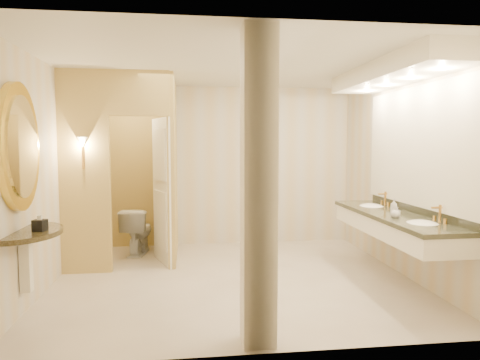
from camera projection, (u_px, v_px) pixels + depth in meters
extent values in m
plane|color=beige|center=(234.00, 279.00, 5.50)|extent=(4.50, 4.50, 0.00)
plane|color=silver|center=(233.00, 65.00, 5.28)|extent=(4.50, 4.50, 0.00)
cube|color=beige|center=(221.00, 166.00, 7.37)|extent=(4.50, 0.02, 2.70)
cube|color=beige|center=(260.00, 191.00, 3.41)|extent=(4.50, 0.02, 2.70)
cube|color=beige|center=(47.00, 176.00, 5.12)|extent=(0.02, 4.00, 2.70)
cube|color=beige|center=(402.00, 173.00, 5.67)|extent=(0.02, 4.00, 2.70)
cube|color=#CABD69|center=(173.00, 169.00, 6.53)|extent=(0.10, 1.50, 2.70)
cube|color=#CABD69|center=(85.00, 173.00, 5.65)|extent=(0.65, 0.10, 2.70)
cube|color=#CABD69|center=(139.00, 93.00, 5.65)|extent=(0.80, 0.10, 0.60)
cube|color=white|center=(162.00, 191.00, 6.17)|extent=(0.32, 0.77, 2.10)
cylinder|color=#B5853A|center=(83.00, 158.00, 5.56)|extent=(0.03, 0.03, 0.30)
cone|color=white|center=(83.00, 142.00, 5.55)|extent=(0.14, 0.14, 0.14)
cube|color=white|center=(393.00, 225.00, 5.29)|extent=(0.60, 2.39, 0.24)
cube|color=black|center=(394.00, 215.00, 5.28)|extent=(0.64, 2.43, 0.05)
cube|color=black|center=(415.00, 209.00, 5.30)|extent=(0.03, 2.39, 0.10)
ellipsoid|color=white|center=(422.00, 227.00, 4.64)|extent=(0.40, 0.44, 0.15)
cylinder|color=#B5853A|center=(440.00, 215.00, 4.65)|extent=(0.03, 0.03, 0.22)
ellipsoid|color=white|center=(371.00, 209.00, 5.92)|extent=(0.40, 0.44, 0.15)
cylinder|color=#B5853A|center=(385.00, 200.00, 5.93)|extent=(0.03, 0.03, 0.22)
cube|color=white|center=(417.00, 146.00, 5.24)|extent=(0.03, 2.39, 1.40)
cube|color=white|center=(398.00, 72.00, 5.13)|extent=(0.75, 2.59, 0.22)
cylinder|color=black|center=(20.00, 233.00, 4.24)|extent=(0.97, 0.97, 0.05)
cube|color=white|center=(26.00, 262.00, 4.27)|extent=(0.10, 0.10, 0.60)
cylinder|color=yellow|center=(19.00, 147.00, 4.17)|extent=(0.07, 0.97, 0.97)
cylinder|color=white|center=(23.00, 147.00, 4.17)|extent=(0.02, 0.77, 0.77)
cube|color=white|center=(259.00, 189.00, 3.61)|extent=(0.28, 0.28, 2.70)
cube|color=black|center=(40.00, 225.00, 4.20)|extent=(0.14, 0.14, 0.11)
imported|color=white|center=(138.00, 231.00, 6.74)|extent=(0.52, 0.77, 0.73)
imported|color=beige|center=(397.00, 212.00, 5.01)|extent=(0.05, 0.05, 0.12)
imported|color=silver|center=(395.00, 212.00, 4.97)|extent=(0.10, 0.10, 0.12)
imported|color=#C6B28C|center=(394.00, 208.00, 5.03)|extent=(0.09, 0.09, 0.21)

